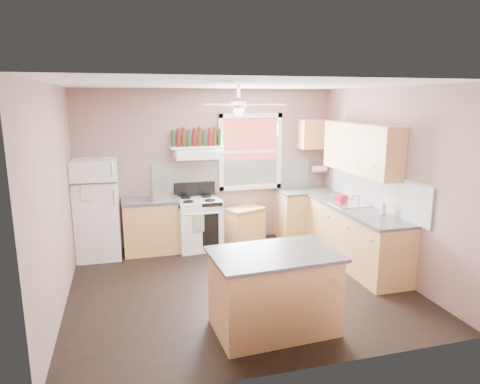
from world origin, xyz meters
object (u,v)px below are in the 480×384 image
object	(u,v)px
toaster	(159,195)
stove	(198,224)
refrigerator	(97,209)
island	(274,293)
cart	(245,225)

from	to	relation	value
toaster	stove	xyz separation A→B (m)	(0.64, 0.04, -0.56)
refrigerator	stove	world-z (taller)	refrigerator
refrigerator	toaster	size ratio (longest dim) A/B	5.71
island	stove	bearing A→B (deg)	93.66
refrigerator	stove	xyz separation A→B (m)	(1.62, -0.01, -0.37)
toaster	cart	size ratio (longest dim) A/B	0.44
stove	cart	distance (m)	0.88
refrigerator	cart	world-z (taller)	refrigerator
island	refrigerator	bearing A→B (deg)	121.20
refrigerator	island	world-z (taller)	refrigerator
refrigerator	cart	distance (m)	2.54
stove	cart	bearing A→B (deg)	2.13
refrigerator	cart	bearing A→B (deg)	2.90
refrigerator	toaster	xyz separation A→B (m)	(0.98, -0.05, 0.19)
refrigerator	stove	bearing A→B (deg)	0.34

